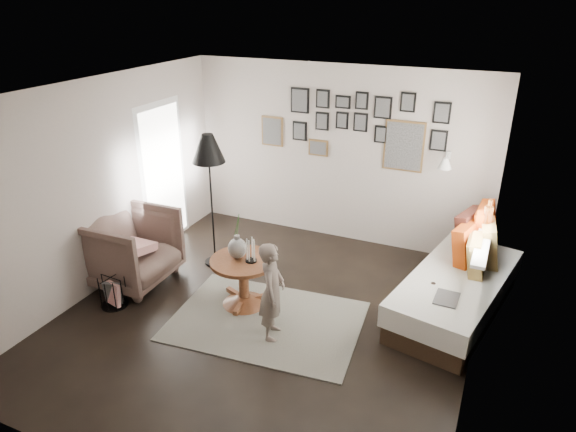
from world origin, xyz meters
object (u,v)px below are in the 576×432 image
at_px(pedestal_table, 244,284).
at_px(magazine_basket, 113,292).
at_px(demijohn_large, 430,306).
at_px(demijohn_small, 452,319).
at_px(floor_lamp, 208,153).
at_px(vase, 237,245).
at_px(armchair, 130,248).
at_px(daybed, 458,283).
at_px(child, 272,291).

distance_m(pedestal_table, magazine_basket, 1.58).
bearing_deg(demijohn_large, demijohn_small, -25.08).
bearing_deg(floor_lamp, demijohn_small, -5.25).
relative_size(vase, armchair, 0.53).
xyz_separation_m(daybed, child, (-1.76, -1.38, 0.23)).
distance_m(magazine_basket, demijohn_small, 3.96).
height_order(armchair, magazine_basket, armchair).
bearing_deg(pedestal_table, child, -36.10).
xyz_separation_m(daybed, demijohn_small, (0.02, -0.51, -0.17)).
relative_size(demijohn_large, demijohn_small, 1.10).
relative_size(magazine_basket, demijohn_small, 0.85).
bearing_deg(vase, demijohn_large, 13.93).
xyz_separation_m(pedestal_table, vase, (-0.08, 0.02, 0.50)).
relative_size(demijohn_small, child, 0.40).
xyz_separation_m(pedestal_table, armchair, (-1.60, -0.10, 0.19)).
bearing_deg(armchair, demijohn_large, -81.30).
bearing_deg(floor_lamp, vase, -42.50).
bearing_deg(magazine_basket, child, 6.89).
bearing_deg(daybed, child, -130.20).
bearing_deg(vase, armchair, -175.34).
relative_size(floor_lamp, child, 1.63).
height_order(vase, child, vase).
xyz_separation_m(vase, child, (0.66, -0.45, -0.22)).
distance_m(armchair, magazine_basket, 0.66).
xyz_separation_m(armchair, child, (2.19, -0.32, 0.09)).
bearing_deg(demijohn_large, child, -147.11).
height_order(daybed, magazine_basket, daybed).
bearing_deg(floor_lamp, demijohn_large, -3.40).
bearing_deg(daybed, floor_lamp, -164.42).
bearing_deg(magazine_basket, demijohn_large, 19.18).
height_order(magazine_basket, demijohn_small, demijohn_small).
distance_m(vase, demijohn_small, 2.56).
height_order(demijohn_small, child, child).
bearing_deg(floor_lamp, armchair, -131.07).
distance_m(demijohn_small, child, 2.02).
bearing_deg(child, armchair, 66.57).
xyz_separation_m(pedestal_table, demijohn_small, (2.37, 0.44, -0.11)).
height_order(daybed, armchair, daybed).
height_order(armchair, child, child).
bearing_deg(daybed, pedestal_table, -146.10).
relative_size(daybed, floor_lamp, 1.26).
relative_size(daybed, demijohn_large, 4.65).
relative_size(armchair, floor_lamp, 0.57).
height_order(pedestal_table, armchair, armchair).
distance_m(daybed, demijohn_small, 0.54).
relative_size(pedestal_table, floor_lamp, 0.42).
relative_size(pedestal_table, armchair, 0.74).
bearing_deg(floor_lamp, pedestal_table, -40.52).
bearing_deg(demijohn_large, pedestal_table, -165.06).
bearing_deg(pedestal_table, armchair, -176.29).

